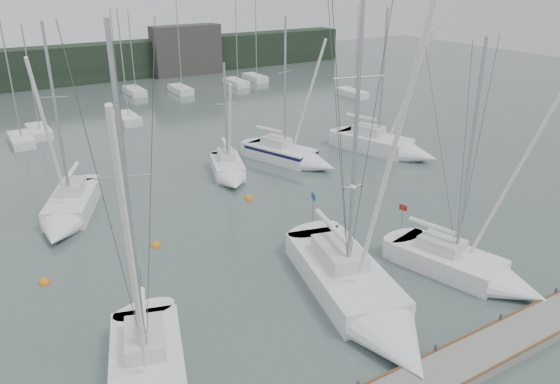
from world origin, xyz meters
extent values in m
plane|color=#4D5E5B|center=(0.00, 0.00, 0.00)|extent=(160.00, 160.00, 0.00)
cube|color=black|center=(0.00, 62.00, 2.50)|extent=(90.00, 4.00, 5.00)
cube|color=#393735|center=(18.00, 60.00, 3.50)|extent=(10.00, 3.00, 7.00)
cube|color=silver|center=(29.46, 35.87, 0.35)|extent=(1.80, 4.50, 0.90)
cylinder|color=#9FA1A6|center=(29.46, 35.37, 5.70)|extent=(0.12, 0.12, 9.80)
cube|color=silver|center=(-6.13, 38.04, 0.35)|extent=(1.80, 4.50, 0.90)
cylinder|color=#9FA1A6|center=(-6.13, 37.54, 5.47)|extent=(0.12, 0.12, 9.35)
cube|color=silver|center=(12.35, 48.78, 0.35)|extent=(1.80, 4.50, 0.90)
cylinder|color=#9FA1A6|center=(12.35, 48.28, 7.75)|extent=(0.12, 0.12, 13.90)
cube|color=silver|center=(20.37, 49.12, 0.35)|extent=(1.80, 4.50, 0.90)
cylinder|color=#9FA1A6|center=(20.37, 48.62, 6.13)|extent=(0.12, 0.12, 10.65)
cube|color=silver|center=(7.10, 50.85, 0.35)|extent=(1.80, 4.50, 0.90)
cylinder|color=#9FA1A6|center=(7.10, 50.35, 5.43)|extent=(0.12, 0.12, 9.27)
cube|color=silver|center=(2.38, 38.41, 0.35)|extent=(1.80, 4.50, 0.90)
cylinder|color=#9FA1A6|center=(2.38, 37.91, 5.93)|extent=(0.12, 0.12, 10.26)
cube|color=silver|center=(24.17, 50.77, 0.35)|extent=(1.80, 4.50, 0.90)
cylinder|color=#9FA1A6|center=(24.17, 50.27, 6.52)|extent=(0.12, 0.12, 11.45)
cube|color=silver|center=(-7.96, 35.99, 0.35)|extent=(1.80, 4.50, 0.90)
cylinder|color=#9FA1A6|center=(-7.96, 35.49, 5.90)|extent=(0.12, 0.12, 10.21)
cube|color=silver|center=(-8.26, 1.03, 0.43)|extent=(4.39, 6.54, 1.42)
cube|color=silver|center=(-8.12, 1.49, 1.47)|extent=(2.15, 2.74, 0.66)
cylinder|color=#9FA1A6|center=(-8.38, 0.62, 7.28)|extent=(0.17, 0.17, 12.29)
cylinder|color=white|center=(-7.91, 2.18, 2.32)|extent=(1.11, 2.88, 0.27)
cube|color=#0E0F34|center=(-8.26, 1.03, 0.90)|extent=(4.41, 6.56, 0.24)
cube|color=#194989|center=(-7.32, 4.08, 2.84)|extent=(0.17, 0.49, 0.34)
cube|color=silver|center=(2.18, 2.30, 0.47)|extent=(5.19, 8.72, 1.55)
cone|color=silver|center=(0.77, -3.36, 0.47)|extent=(4.06, 4.19, 3.31)
cube|color=silver|center=(2.30, 2.80, 1.60)|extent=(2.56, 3.61, 0.72)
cylinder|color=#9FA1A6|center=(2.04, 1.73, 8.96)|extent=(0.19, 0.19, 15.44)
cylinder|color=white|center=(2.57, 3.88, 2.54)|extent=(1.25, 3.94, 0.29)
cube|color=#194989|center=(3.21, 6.46, 3.10)|extent=(0.15, 0.55, 0.37)
cube|color=silver|center=(7.82, 0.66, 0.40)|extent=(3.97, 5.98, 1.34)
cone|color=silver|center=(8.81, -3.14, 0.40)|extent=(3.18, 2.95, 2.67)
cube|color=silver|center=(7.71, 1.09, 1.38)|extent=(1.97, 2.49, 0.62)
cylinder|color=#9FA1A6|center=(7.92, 0.28, 6.50)|extent=(0.16, 0.16, 10.87)
cylinder|color=white|center=(7.55, 1.72, 2.18)|extent=(0.91, 2.66, 0.25)
cube|color=maroon|center=(7.09, 3.48, 2.67)|extent=(0.14, 0.47, 0.32)
cube|color=silver|center=(-7.27, 18.53, 0.45)|extent=(4.67, 6.33, 1.50)
cone|color=silver|center=(-8.97, 14.74, 0.45)|extent=(3.30, 3.30, 2.50)
cube|color=silver|center=(-7.06, 18.98, 1.55)|extent=(2.21, 2.68, 0.70)
cylinder|color=#9FA1A6|center=(-7.44, 18.15, 6.56)|extent=(0.18, 0.18, 10.72)
cylinder|color=white|center=(-6.79, 19.59, 2.45)|extent=(1.42, 2.70, 0.28)
cube|color=silver|center=(4.43, 19.65, 0.40)|extent=(3.45, 4.92, 1.35)
cone|color=silver|center=(3.43, 16.62, 0.40)|extent=(2.65, 2.49, 2.16)
cube|color=silver|center=(4.57, 20.08, 1.39)|extent=(1.69, 2.07, 0.63)
cylinder|color=#9FA1A6|center=(4.33, 19.35, 4.78)|extent=(0.16, 0.16, 7.41)
cylinder|color=white|center=(4.71, 20.50, 2.20)|extent=(0.92, 2.15, 0.25)
cube|color=silver|center=(9.56, 20.13, 0.44)|extent=(4.33, 6.22, 1.47)
cone|color=silver|center=(10.94, 16.30, 0.44)|extent=(3.23, 3.16, 2.55)
cube|color=silver|center=(9.39, 20.59, 1.52)|extent=(2.09, 2.62, 0.69)
cylinder|color=#9FA1A6|center=(9.70, 19.75, 6.25)|extent=(0.18, 0.18, 10.15)
cylinder|color=white|center=(9.17, 21.20, 2.40)|extent=(1.20, 2.71, 0.27)
cube|color=#0E0F34|center=(9.56, 20.13, 0.93)|extent=(4.36, 6.25, 0.25)
cube|color=silver|center=(17.68, 18.12, 0.50)|extent=(4.65, 6.91, 1.68)
cone|color=silver|center=(19.11, 13.81, 0.50)|extent=(3.51, 3.46, 2.80)
cube|color=silver|center=(17.50, 18.65, 1.73)|extent=(2.26, 2.90, 0.78)
cylinder|color=#9FA1A6|center=(17.82, 17.68, 6.57)|extent=(0.20, 0.20, 10.45)
cylinder|color=white|center=(17.28, 19.32, 2.74)|extent=(1.27, 3.05, 0.31)
sphere|color=orange|center=(-4.32, 11.23, 0.00)|extent=(0.58, 0.58, 0.58)
sphere|color=orange|center=(3.45, 14.43, 0.00)|extent=(0.58, 0.58, 0.58)
sphere|color=orange|center=(-10.49, 10.36, 0.00)|extent=(0.57, 0.57, 0.57)
ellipsoid|color=white|center=(1.43, 1.01, 5.94)|extent=(0.25, 0.42, 0.18)
cube|color=#93969B|center=(1.18, 1.05, 5.95)|extent=(0.41, 0.18, 0.10)
cube|color=#93969B|center=(1.68, 0.97, 5.95)|extent=(0.41, 0.18, 0.10)
camera|label=1|loc=(-12.71, -16.00, 14.79)|focal=35.00mm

